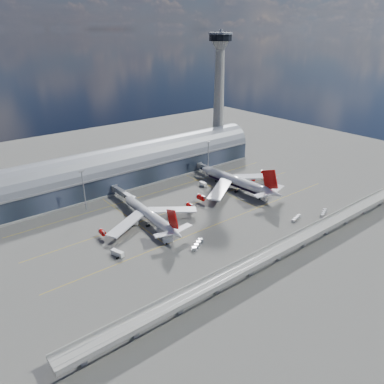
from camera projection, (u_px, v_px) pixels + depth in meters
ground at (205, 218)px, 221.83m from camera, size 500.00×500.00×0.00m
taxi_lines at (182, 206)px, 237.69m from camera, size 200.00×80.12×0.01m
terminal at (136, 166)px, 273.23m from camera, size 200.00×30.00×28.00m
control_tower at (219, 97)px, 309.27m from camera, size 19.00×19.00×103.00m
guideway at (278, 250)px, 180.28m from camera, size 220.00×8.50×7.20m
floodlight_mast_left at (84, 189)px, 227.28m from camera, size 3.00×0.70×25.70m
floodlight_mast_right at (208, 157)px, 284.38m from camera, size 3.00×0.70×25.70m
airliner_left at (151, 216)px, 212.83m from camera, size 60.28×63.32×19.30m
airliner_right at (237, 182)px, 258.61m from camera, size 69.84×73.00×23.15m
jet_bridge_left at (122, 193)px, 243.36m from camera, size 4.40×28.00×7.25m
jet_bridge_right at (210, 169)px, 284.26m from camera, size 4.40×32.00×7.25m
service_truck_0 at (117, 253)px, 184.28m from camera, size 4.38×7.47×2.94m
service_truck_1 at (168, 240)px, 195.97m from camera, size 5.49×3.20×3.01m
service_truck_2 at (165, 229)px, 206.29m from camera, size 9.31×4.47×3.25m
service_truck_3 at (263, 198)px, 244.60m from camera, size 3.39×6.51×2.99m
service_truck_4 at (203, 184)px, 266.24m from camera, size 2.88×5.53×3.15m
service_truck_5 at (133, 222)px, 213.87m from camera, size 5.28×6.06×2.83m
cargo_train_0 at (197, 244)px, 192.79m from camera, size 11.08×7.32×1.95m
cargo_train_1 at (324, 213)px, 226.04m from camera, size 10.77×6.01×1.83m
cargo_train_2 at (296, 218)px, 219.91m from camera, size 10.01×4.04×1.66m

